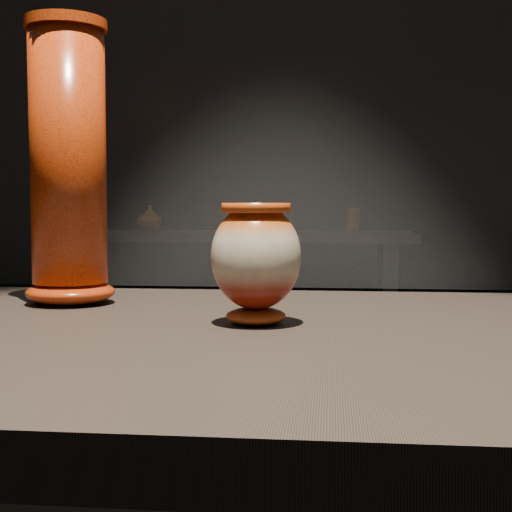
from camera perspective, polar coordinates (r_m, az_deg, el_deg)
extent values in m
cube|color=black|center=(5.87, 6.40, 9.38)|extent=(8.00, 3.20, 0.04)
cube|color=black|center=(0.86, 8.30, -7.61)|extent=(2.00, 0.80, 0.05)
ellipsoid|color=maroon|center=(0.89, 0.00, -4.81)|extent=(0.09, 0.09, 0.02)
ellipsoid|color=beige|center=(0.88, 0.00, -0.06)|extent=(0.14, 0.14, 0.13)
cylinder|color=#D45914|center=(0.88, 0.00, 3.87)|extent=(0.11, 0.11, 0.01)
ellipsoid|color=#D6410E|center=(1.11, -14.60, -2.83)|extent=(0.14, 0.14, 0.04)
cylinder|color=#D6410E|center=(1.11, -14.79, 7.63)|extent=(0.12, 0.12, 0.38)
cylinder|color=#D6410E|center=(1.14, -14.97, 17.42)|extent=(0.13, 0.13, 0.02)
cube|color=black|center=(4.15, -1.30, 1.63)|extent=(2.00, 0.60, 0.05)
cube|color=black|center=(4.39, -12.41, -4.25)|extent=(0.08, 0.50, 0.85)
cube|color=black|center=(4.18, 10.39, -4.63)|extent=(0.08, 0.50, 0.85)
imported|color=brown|center=(4.29, -8.46, 3.02)|extent=(0.19, 0.19, 0.15)
imported|color=maroon|center=(4.13, 0.23, 3.20)|extent=(0.17, 0.17, 0.18)
cylinder|color=brown|center=(4.15, 7.73, 2.88)|extent=(0.07, 0.07, 0.14)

